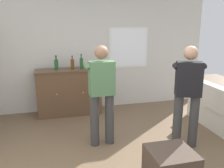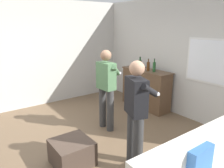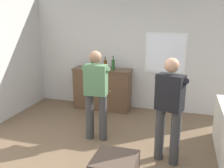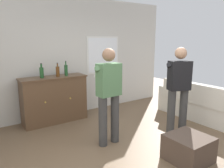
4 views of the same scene
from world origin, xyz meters
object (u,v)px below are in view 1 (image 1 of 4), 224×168
Objects in this scene: bottle_wine_green at (72,64)px; person_standing_left at (102,91)px; bottle_liquor_amber at (81,63)px; sideboard_cabinet at (69,92)px; bottle_spirits_clear at (56,64)px; ottoman at (171,164)px; person_standing_right at (188,92)px.

person_standing_left is (0.32, -1.51, -0.20)m from bottle_wine_green.
bottle_liquor_amber is (0.20, 0.01, 0.01)m from bottle_wine_green.
bottle_spirits_clear is at bearing -178.92° from sideboard_cabinet.
sideboard_cabinet is 2.94m from ottoman.
person_standing_right is at bearing -16.61° from person_standing_left.
bottle_spirits_clear is 0.18× the size of person_standing_right.
bottle_spirits_clear reaches higher than sideboard_cabinet.
bottle_spirits_clear is at bearing 177.28° from bottle_liquor_amber.
ottoman is 0.35× the size of person_standing_right.
bottle_wine_green reaches higher than ottoman.
person_standing_right is (1.99, -1.94, -0.21)m from bottle_spirits_clear.
ottoman is at bearing -130.20° from person_standing_right.
ottoman is (1.00, -2.67, -0.94)m from bottle_wine_green.
bottle_liquor_amber reaches higher than bottle_wine_green.
bottle_liquor_amber is 0.55× the size of ottoman.
sideboard_cabinet is at bearing 131.77° from person_standing_right.
sideboard_cabinet is at bearing 104.81° from person_standing_left.
person_standing_right is (1.45, -1.92, -0.21)m from bottle_liquor_amber.
bottle_wine_green is 0.18× the size of person_standing_left.
bottle_spirits_clear is (-0.24, -0.00, 0.63)m from sideboard_cabinet.
person_standing_left is at bearing -75.19° from sideboard_cabinet.
bottle_wine_green reaches higher than sideboard_cabinet.
person_standing_left is 1.00× the size of person_standing_right.
person_standing_right is at bearing -48.23° from sideboard_cabinet.
sideboard_cabinet is 4.61× the size of bottle_spirits_clear.
bottle_spirits_clear is 0.18× the size of person_standing_left.
bottle_wine_green is 0.20m from bottle_liquor_amber.
bottle_wine_green is 0.51× the size of ottoman.
bottle_spirits_clear reaches higher than ottoman.
ottoman is 0.35× the size of person_standing_left.
person_standing_left and person_standing_right have the same top height.
ottoman is (0.81, -2.68, -0.95)m from bottle_liquor_amber.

